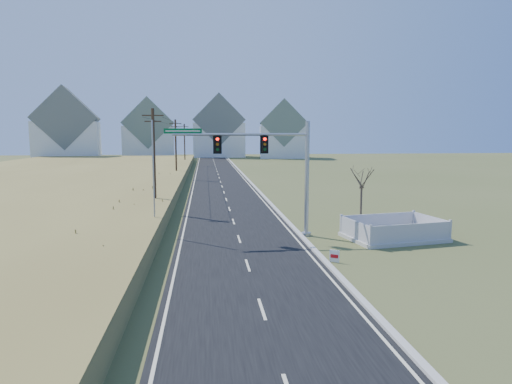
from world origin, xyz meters
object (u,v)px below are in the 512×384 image
(flagpole, at_px, (154,190))
(bare_tree, at_px, (362,177))
(traffic_signal_mast, at_px, (279,167))
(open_sign, at_px, (334,256))
(fence_enclosure, at_px, (393,235))

(flagpole, height_order, bare_tree, flagpole)
(flagpole, xyz_separation_m, bare_tree, (14.26, -0.15, 0.80))
(traffic_signal_mast, distance_m, open_sign, 8.10)
(bare_tree, bearing_deg, traffic_signal_mast, -171.79)
(traffic_signal_mast, xyz_separation_m, flagpole, (-8.26, 1.02, -1.57))
(bare_tree, bearing_deg, open_sign, -118.42)
(traffic_signal_mast, height_order, flagpole, flagpole)
(fence_enclosure, height_order, bare_tree, bare_tree)
(open_sign, relative_size, flagpole, 0.08)
(fence_enclosure, distance_m, open_sign, 7.33)
(fence_enclosure, bearing_deg, flagpole, 160.31)
(fence_enclosure, distance_m, flagpole, 16.11)
(traffic_signal_mast, height_order, bare_tree, traffic_signal_mast)
(fence_enclosure, xyz_separation_m, open_sign, (-5.40, -4.96, 0.07))
(open_sign, bearing_deg, flagpole, 175.75)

